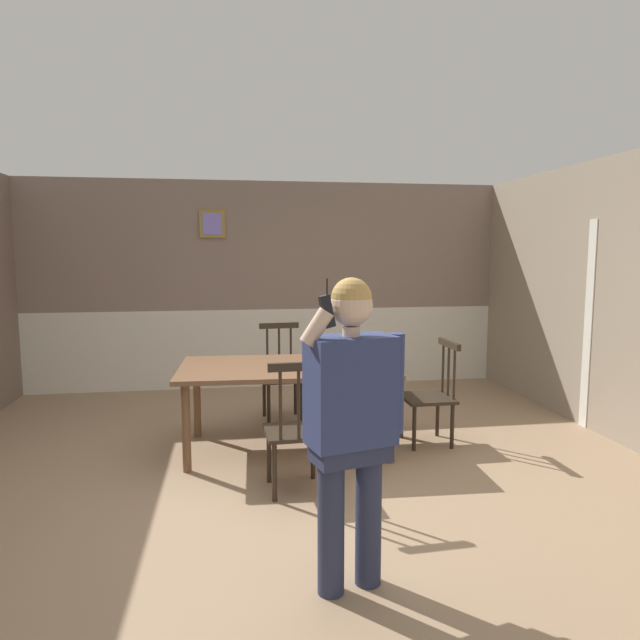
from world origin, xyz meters
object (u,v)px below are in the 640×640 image
Objects in this scene: dining_table at (287,374)px; chair_near_window at (431,395)px; chair_at_table_head at (295,429)px; person_figure at (352,413)px; chair_by_doorway at (282,375)px.

dining_table is 2.00× the size of chair_near_window.
dining_table is 0.96m from chair_at_table_head.
person_figure is (0.15, -1.25, 0.47)m from chair_at_table_head.
person_figure reaches higher than chair_by_doorway.
chair_near_window is at bearing 30.15° from chair_at_table_head.
chair_by_doorway is at bearing 52.23° from chair_near_window.
chair_by_doorway is (-1.30, 0.99, 0.02)m from chair_near_window.
chair_near_window is at bearing -2.21° from dining_table.
chair_at_table_head is 1.35m from person_figure.
person_figure reaches higher than dining_table.
chair_by_doorway reaches higher than chair_at_table_head.
chair_by_doorway reaches higher than chair_near_window.
dining_table is at bearing 83.57° from chair_by_doorway.
chair_at_table_head is at bearing -97.37° from person_figure.
dining_table is 0.96m from chair_by_doorway.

